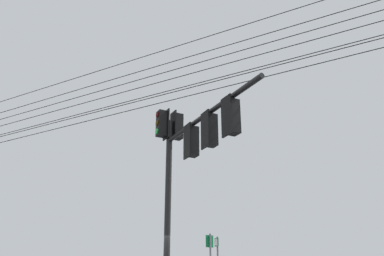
% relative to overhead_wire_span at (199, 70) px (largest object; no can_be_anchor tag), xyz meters
% --- Properties ---
extents(signal_mast_assembly, '(4.50, 3.49, 6.66)m').
position_rel_overhead_wire_span_xyz_m(signal_mast_assembly, '(-0.66, 0.33, -3.19)').
color(signal_mast_assembly, black).
rests_on(signal_mast_assembly, ground).
extents(overhead_wire_span, '(7.99, 23.39, 2.68)m').
position_rel_overhead_wire_span_xyz_m(overhead_wire_span, '(0.00, 0.00, 0.00)').
color(overhead_wire_span, black).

